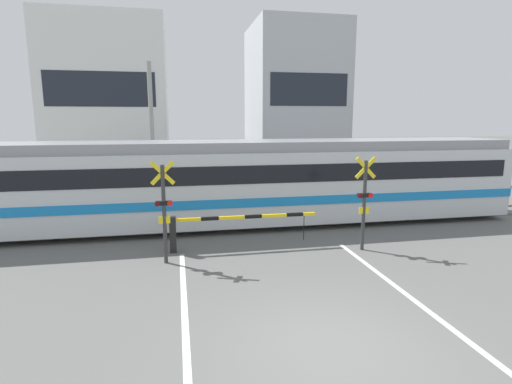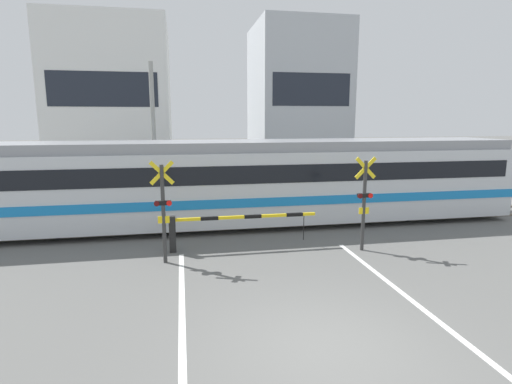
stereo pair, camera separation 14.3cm
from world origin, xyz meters
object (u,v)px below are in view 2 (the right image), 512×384
at_px(crossing_signal_right, 364,200).
at_px(commuter_train, 243,180).
at_px(crossing_barrier_near, 215,225).
at_px(pedestrian, 224,177).
at_px(crossing_signal_left, 163,208).
at_px(crossing_barrier_far, 270,190).

bearing_deg(crossing_signal_right, commuter_train, 129.75).
bearing_deg(crossing_barrier_near, pedestrian, 82.00).
xyz_separation_m(crossing_signal_left, crossing_signal_right, (6.02, 0.00, 0.00)).
height_order(crossing_barrier_near, crossing_signal_left, crossing_signal_left).
bearing_deg(crossing_signal_left, pedestrian, 74.21).
relative_size(commuter_train, crossing_signal_right, 7.27).
height_order(crossing_signal_right, pedestrian, crossing_signal_right).
height_order(commuter_train, crossing_signal_right, commuter_train).
bearing_deg(crossing_barrier_near, commuter_train, 64.87).
relative_size(crossing_barrier_far, crossing_signal_left, 1.59).
bearing_deg(commuter_train, crossing_signal_left, -126.94).
relative_size(crossing_barrier_far, pedestrian, 2.64).
relative_size(crossing_barrier_near, crossing_signal_left, 1.59).
bearing_deg(crossing_signal_right, crossing_barrier_near, 168.78).
xyz_separation_m(crossing_barrier_far, crossing_signal_right, (1.50, -6.61, 0.80)).
bearing_deg(crossing_barrier_near, crossing_barrier_far, 62.05).
bearing_deg(pedestrian, crossing_barrier_far, -59.35).
bearing_deg(crossing_signal_left, commuter_train, 53.06).
bearing_deg(pedestrian, commuter_train, -88.69).
bearing_deg(commuter_train, pedestrian, 91.31).
distance_m(commuter_train, crossing_barrier_far, 3.39).
xyz_separation_m(crossing_signal_right, pedestrian, (-3.30, 9.64, -0.59)).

